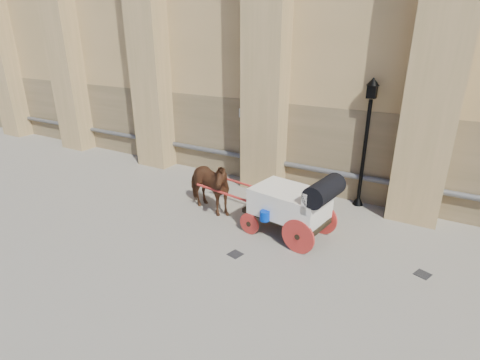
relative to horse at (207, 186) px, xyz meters
The scene contains 6 objects.
ground 2.01m from the horse, 30.14° to the right, with size 90.00×90.00×0.00m, color gray.
horse is the anchor object (origin of this frame).
carriage 2.89m from the horse, ahead, with size 4.39×1.78×1.87m.
street_lamp 5.03m from the horse, 35.86° to the left, with size 0.38×0.38×4.02m.
drain_grate_near 2.74m from the horse, 40.25° to the right, with size 0.32×0.32×0.01m, color black.
drain_grate_far 6.25m from the horse, ahead, with size 0.32×0.32×0.01m, color black.
Camera 1 is at (4.56, -7.71, 5.24)m, focal length 28.00 mm.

